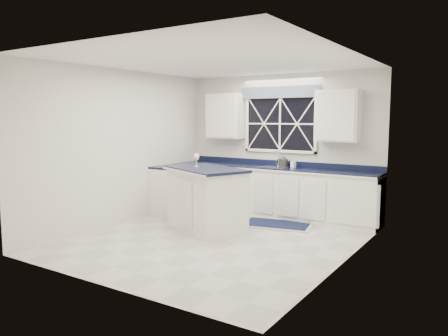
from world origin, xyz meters
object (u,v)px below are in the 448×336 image
Objects in this scene: wine_glass at (196,157)px; soap_bottle at (293,163)px; faucet at (278,158)px; kettle at (283,162)px; island at (206,199)px; dishwasher at (225,189)px.

soap_bottle is at bearing 57.63° from wine_glass.
faucet reaches higher than kettle.
faucet is 1.93m from island.
kettle is 1.29× the size of wine_glass.
soap_bottle reaches higher than island.
faucet reaches higher than island.
kettle is at bearing 5.31° from dishwasher.
dishwasher is 0.50× the size of island.
island is 9.74× the size of soap_bottle.
island is (-0.44, -1.79, -0.57)m from faucet.
kettle is 1.75× the size of soap_bottle.
dishwasher is 2.72× the size of faucet.
kettle is (0.15, -0.08, -0.06)m from faucet.
island reaches higher than dishwasher.
dishwasher is at bearing 173.91° from kettle.
dishwasher is 2.79× the size of kettle.
soap_bottle reaches higher than dishwasher.
kettle reaches higher than soap_bottle.
wine_glass reaches higher than dishwasher.
soap_bottle is (1.04, 1.64, -0.18)m from wine_glass.
faucet is at bearing 10.02° from dishwasher.
faucet is 1.80× the size of soap_bottle.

